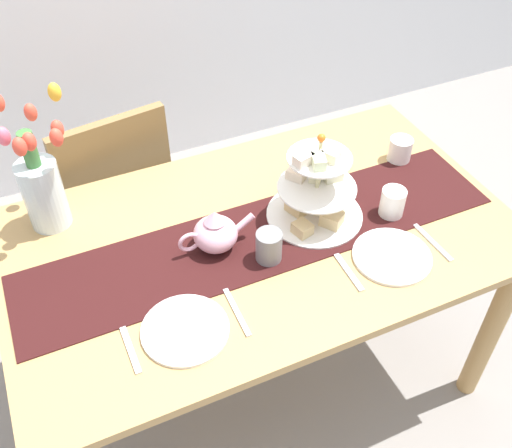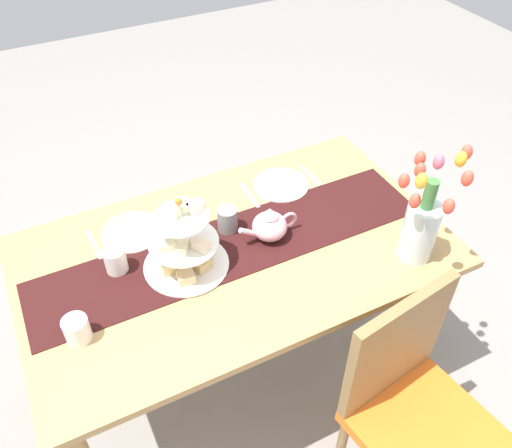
{
  "view_description": "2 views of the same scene",
  "coord_description": "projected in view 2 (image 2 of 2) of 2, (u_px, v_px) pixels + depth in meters",
  "views": [
    {
      "loc": [
        -0.54,
        -1.16,
        2.01
      ],
      "look_at": [
        -0.01,
        0.0,
        0.81
      ],
      "focal_mm": 41.19,
      "sensor_mm": 36.0,
      "label": 1
    },
    {
      "loc": [
        0.54,
        1.26,
        2.14
      ],
      "look_at": [
        -0.09,
        -0.01,
        0.84
      ],
      "focal_mm": 37.46,
      "sensor_mm": 36.0,
      "label": 2
    }
  ],
  "objects": [
    {
      "name": "tulip_vase",
      "position": [
        422.0,
        221.0,
        1.81
      ],
      "size": [
        0.26,
        0.24,
        0.45
      ],
      "color": "silver",
      "rests_on": "dining_table"
    },
    {
      "name": "dinner_plate_right",
      "position": [
        132.0,
        232.0,
        2.0
      ],
      "size": [
        0.23,
        0.23,
        0.01
      ],
      "primitive_type": "cylinder",
      "color": "white",
      "rests_on": "dining_table"
    },
    {
      "name": "ground_plane",
      "position": [
        239.0,
        366.0,
        2.46
      ],
      "size": [
        8.0,
        8.0,
        0.0
      ],
      "primitive_type": "plane",
      "color": "gray"
    },
    {
      "name": "dining_table",
      "position": [
        236.0,
        270.0,
        2.02
      ],
      "size": [
        1.54,
        0.91,
        0.76
      ],
      "color": "tan",
      "rests_on": "ground_plane"
    },
    {
      "name": "mug_white_text",
      "position": [
        116.0,
        261.0,
        1.83
      ],
      "size": [
        0.08,
        0.08,
        0.09
      ],
      "primitive_type": "cylinder",
      "color": "white",
      "rests_on": "dining_table"
    },
    {
      "name": "dinner_plate_left",
      "position": [
        281.0,
        185.0,
        2.21
      ],
      "size": [
        0.23,
        0.23,
        0.01
      ],
      "primitive_type": "cylinder",
      "color": "white",
      "rests_on": "dining_table"
    },
    {
      "name": "mug_grey",
      "position": [
        227.0,
        219.0,
        1.98
      ],
      "size": [
        0.08,
        0.08,
        0.09
      ],
      "primitive_type": "cylinder",
      "color": "slate",
      "rests_on": "table_runner"
    },
    {
      "name": "fork_left",
      "position": [
        311.0,
        176.0,
        2.26
      ],
      "size": [
        0.02,
        0.15,
        0.01
      ],
      "primitive_type": "cube",
      "rotation": [
        0.0,
        0.0,
        0.01
      ],
      "color": "silver",
      "rests_on": "dining_table"
    },
    {
      "name": "chair_left",
      "position": [
        412.0,
        403.0,
        1.78
      ],
      "size": [
        0.48,
        0.48,
        0.91
      ],
      "color": "olive",
      "rests_on": "ground_plane"
    },
    {
      "name": "knife_left",
      "position": [
        250.0,
        195.0,
        2.16
      ],
      "size": [
        0.02,
        0.17,
        0.01
      ],
      "primitive_type": "cube",
      "rotation": [
        0.0,
        0.0,
        -0.02
      ],
      "color": "silver",
      "rests_on": "dining_table"
    },
    {
      "name": "knife_right",
      "position": [
        94.0,
        244.0,
        1.95
      ],
      "size": [
        0.02,
        0.17,
        0.01
      ],
      "primitive_type": "cube",
      "rotation": [
        0.0,
        0.0,
        0.04
      ],
      "color": "silver",
      "rests_on": "dining_table"
    },
    {
      "name": "fork_right",
      "position": [
        169.0,
        221.0,
        2.05
      ],
      "size": [
        0.02,
        0.15,
        0.01
      ],
      "primitive_type": "cube",
      "rotation": [
        0.0,
        0.0,
        -0.03
      ],
      "color": "silver",
      "rests_on": "dining_table"
    },
    {
      "name": "tiered_cake_stand",
      "position": [
        184.0,
        248.0,
        1.82
      ],
      "size": [
        0.3,
        0.3,
        0.3
      ],
      "color": "beige",
      "rests_on": "table_runner"
    },
    {
      "name": "table_runner",
      "position": [
        233.0,
        245.0,
        1.95
      ],
      "size": [
        1.48,
        0.31,
        0.0
      ],
      "primitive_type": "cube",
      "color": "black",
      "rests_on": "dining_table"
    },
    {
      "name": "teapot",
      "position": [
        270.0,
        225.0,
        1.95
      ],
      "size": [
        0.24,
        0.13,
        0.14
      ],
      "color": "#E5A8BC",
      "rests_on": "table_runner"
    },
    {
      "name": "cream_jug",
      "position": [
        77.0,
        330.0,
        1.63
      ],
      "size": [
        0.08,
        0.08,
        0.08
      ],
      "primitive_type": "cylinder",
      "color": "white",
      "rests_on": "dining_table"
    }
  ]
}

